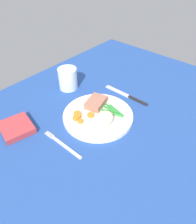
# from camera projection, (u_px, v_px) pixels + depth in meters

# --- Properties ---
(dining_table) EXTENTS (1.20, 0.90, 0.02)m
(dining_table) POSITION_uv_depth(u_px,v_px,m) (106.00, 118.00, 0.78)
(dining_table) COLOR #234793
(dining_table) RESTS_ON ground
(dinner_plate) EXTENTS (0.25, 0.25, 0.02)m
(dinner_plate) POSITION_uv_depth(u_px,v_px,m) (98.00, 116.00, 0.76)
(dinner_plate) COLOR white
(dinner_plate) RESTS_ON dining_table
(meat_portion) EXTENTS (0.10, 0.08, 0.02)m
(meat_portion) POSITION_uv_depth(u_px,v_px,m) (96.00, 103.00, 0.79)
(meat_portion) COLOR #A86B56
(meat_portion) RESTS_ON dinner_plate
(mashed_potatoes) EXTENTS (0.08, 0.06, 0.04)m
(mashed_potatoes) POSITION_uv_depth(u_px,v_px,m) (104.00, 119.00, 0.71)
(mashed_potatoes) COLOR beige
(mashed_potatoes) RESTS_ON dinner_plate
(carrot_slices) EXTENTS (0.07, 0.06, 0.01)m
(carrot_slices) POSITION_uv_depth(u_px,v_px,m) (80.00, 116.00, 0.74)
(carrot_slices) COLOR orange
(carrot_slices) RESTS_ON dinner_plate
(green_beans) EXTENTS (0.05, 0.10, 0.01)m
(green_beans) POSITION_uv_depth(u_px,v_px,m) (111.00, 110.00, 0.77)
(green_beans) COLOR #2D8C38
(green_beans) RESTS_ON dinner_plate
(fork) EXTENTS (0.01, 0.17, 0.00)m
(fork) POSITION_uv_depth(u_px,v_px,m) (63.00, 145.00, 0.67)
(fork) COLOR silver
(fork) RESTS_ON dining_table
(knife) EXTENTS (0.02, 0.20, 0.01)m
(knife) POSITION_uv_depth(u_px,v_px,m) (127.00, 96.00, 0.87)
(knife) COLOR black
(knife) RESTS_ON dining_table
(water_glass) EXTENTS (0.08, 0.08, 0.09)m
(water_glass) POSITION_uv_depth(u_px,v_px,m) (68.00, 80.00, 0.89)
(water_glass) COLOR silver
(water_glass) RESTS_ON dining_table
(napkin) EXTENTS (0.12, 0.13, 0.02)m
(napkin) POSITION_uv_depth(u_px,v_px,m) (16.00, 127.00, 0.71)
(napkin) COLOR #B2383D
(napkin) RESTS_ON dining_table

